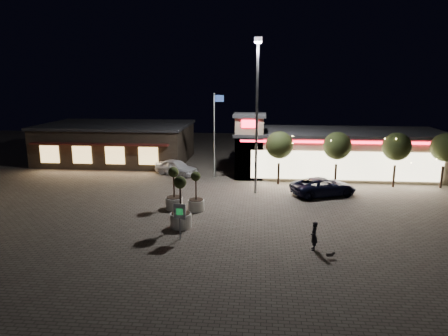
# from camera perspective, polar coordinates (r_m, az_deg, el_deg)

# --- Properties ---
(ground) EXTENTS (90.00, 90.00, 0.00)m
(ground) POSITION_cam_1_polar(r_m,az_deg,el_deg) (25.83, -0.25, -8.38)
(ground) COLOR #61594F
(ground) RESTS_ON ground
(retail_building) EXTENTS (20.40, 8.40, 6.10)m
(retail_building) POSITION_cam_1_polar(r_m,az_deg,el_deg) (41.08, 15.26, 2.29)
(retail_building) COLOR tan
(retail_building) RESTS_ON ground
(restaurant_building) EXTENTS (16.40, 11.00, 4.30)m
(restaurant_building) POSITION_cam_1_polar(r_m,az_deg,el_deg) (47.45, -14.96, 3.58)
(restaurant_building) COLOR #382D23
(restaurant_building) RESTS_ON ground
(floodlight_pole) EXTENTS (0.60, 0.40, 12.38)m
(floodlight_pole) POSITION_cam_1_polar(r_m,az_deg,el_deg) (32.09, 4.72, 8.57)
(floodlight_pole) COLOR gray
(floodlight_pole) RESTS_ON ground
(flagpole) EXTENTS (0.95, 0.10, 8.00)m
(flagpole) POSITION_cam_1_polar(r_m,az_deg,el_deg) (37.52, -1.25, 5.70)
(flagpole) COLOR white
(flagpole) RESTS_ON ground
(string_tree_a) EXTENTS (2.42, 2.42, 4.79)m
(string_tree_a) POSITION_cam_1_polar(r_m,az_deg,el_deg) (35.51, 7.91, 3.26)
(string_tree_a) COLOR #332319
(string_tree_a) RESTS_ON ground
(string_tree_b) EXTENTS (2.42, 2.42, 4.79)m
(string_tree_b) POSITION_cam_1_polar(r_m,az_deg,el_deg) (36.09, 15.87, 3.05)
(string_tree_b) COLOR #332319
(string_tree_b) RESTS_ON ground
(string_tree_c) EXTENTS (2.42, 2.42, 4.79)m
(string_tree_c) POSITION_cam_1_polar(r_m,az_deg,el_deg) (37.34, 23.44, 2.79)
(string_tree_c) COLOR #332319
(string_tree_c) RESTS_ON ground
(string_tree_d) EXTENTS (2.42, 2.42, 4.79)m
(string_tree_d) POSITION_cam_1_polar(r_m,az_deg,el_deg) (38.78, 29.06, 2.57)
(string_tree_d) COLOR #332319
(string_tree_d) RESTS_ON ground
(pickup_truck) EXTENTS (5.81, 4.14, 1.47)m
(pickup_truck) POSITION_cam_1_polar(r_m,az_deg,el_deg) (33.31, 14.02, -2.60)
(pickup_truck) COLOR black
(pickup_truck) RESTS_ON ground
(white_sedan) EXTENTS (4.80, 3.67, 1.52)m
(white_sedan) POSITION_cam_1_polar(r_m,az_deg,el_deg) (39.53, -6.84, 0.11)
(white_sedan) COLOR white
(white_sedan) RESTS_ON ground
(pedestrian) EXTENTS (0.39, 0.59, 1.62)m
(pedestrian) POSITION_cam_1_polar(r_m,az_deg,el_deg) (22.81, 12.73, -9.45)
(pedestrian) COLOR black
(pedestrian) RESTS_ON ground
(dog) EXTENTS (0.45, 0.21, 0.24)m
(dog) POSITION_cam_1_polar(r_m,az_deg,el_deg) (22.23, 15.05, -11.78)
(dog) COLOR #59514C
(dog) RESTS_ON ground
(planter_left) EXTENTS (1.27, 1.27, 3.13)m
(planter_left) POSITION_cam_1_polar(r_m,az_deg,el_deg) (29.19, -7.13, -3.99)
(planter_left) COLOR silver
(planter_left) RESTS_ON ground
(planter_mid) EXTENTS (1.36, 1.36, 3.35)m
(planter_mid) POSITION_cam_1_polar(r_m,az_deg,el_deg) (25.59, -6.20, -6.20)
(planter_mid) COLOR silver
(planter_mid) RESTS_ON ground
(planter_right) EXTENTS (1.17, 1.17, 2.88)m
(planter_right) POSITION_cam_1_polar(r_m,az_deg,el_deg) (28.70, -4.01, -4.37)
(planter_right) COLOR silver
(planter_right) RESTS_ON ground
(valet_sign) EXTENTS (0.71, 0.12, 2.16)m
(valet_sign) POSITION_cam_1_polar(r_m,az_deg,el_deg) (23.60, -6.34, -6.63)
(valet_sign) COLOR gray
(valet_sign) RESTS_ON ground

